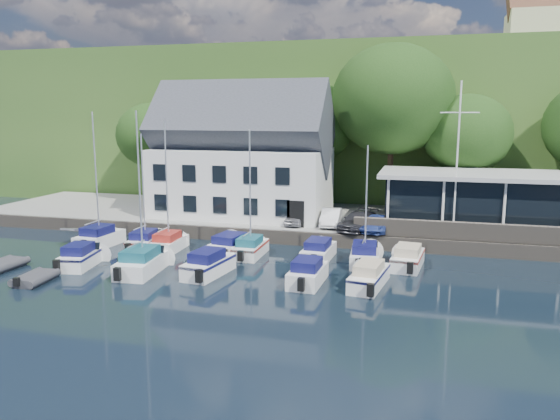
# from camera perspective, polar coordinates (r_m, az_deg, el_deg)

# --- Properties ---
(ground) EXTENTS (180.00, 180.00, 0.00)m
(ground) POSITION_cam_1_polar(r_m,az_deg,el_deg) (29.01, -1.26, -8.87)
(ground) COLOR black
(ground) RESTS_ON ground
(quay) EXTENTS (60.00, 13.00, 1.00)m
(quay) POSITION_cam_1_polar(r_m,az_deg,el_deg) (45.38, 4.94, -1.24)
(quay) COLOR gray
(quay) RESTS_ON ground
(quay_face) EXTENTS (60.00, 0.30, 1.00)m
(quay_face) POSITION_cam_1_polar(r_m,az_deg,el_deg) (39.14, 3.26, -3.07)
(quay_face) COLOR #5C5449
(quay_face) RESTS_ON ground
(hillside) EXTENTS (160.00, 75.00, 16.00)m
(hillside) POSITION_cam_1_polar(r_m,az_deg,el_deg) (88.66, 10.15, 9.10)
(hillside) COLOR #30531F
(hillside) RESTS_ON ground
(field_patch) EXTENTS (50.00, 30.00, 0.30)m
(field_patch) POSITION_cam_1_polar(r_m,az_deg,el_deg) (96.54, 15.61, 13.81)
(field_patch) COLOR #5B6934
(field_patch) RESTS_ON hillside
(farmhouse) EXTENTS (10.40, 7.00, 8.20)m
(farmhouse) POSITION_cam_1_polar(r_m,az_deg,el_deg) (80.31, 26.32, 16.80)
(farmhouse) COLOR beige
(farmhouse) RESTS_ON hillside
(harbor_building) EXTENTS (14.40, 8.20, 8.70)m
(harbor_building) POSITION_cam_1_polar(r_m,az_deg,el_deg) (45.45, -3.95, 4.97)
(harbor_building) COLOR silver
(harbor_building) RESTS_ON quay
(club_pavilion) EXTENTS (13.20, 7.20, 4.10)m
(club_pavilion) POSITION_cam_1_polar(r_m,az_deg,el_deg) (42.92, 19.24, 1.02)
(club_pavilion) COLOR black
(club_pavilion) RESTS_ON quay
(seawall) EXTENTS (18.00, 0.50, 1.20)m
(seawall) POSITION_cam_1_polar(r_m,az_deg,el_deg) (38.76, 21.05, -2.21)
(seawall) COLOR #5C5449
(seawall) RESTS_ON quay
(gangway) EXTENTS (1.20, 6.00, 1.40)m
(gangway) POSITION_cam_1_polar(r_m,az_deg,el_deg) (43.85, -18.97, -2.84)
(gangway) COLOR silver
(gangway) RESTS_ON ground
(car_silver) EXTENTS (1.45, 3.33, 1.12)m
(car_silver) POSITION_cam_1_polar(r_m,az_deg,el_deg) (41.66, 1.74, -0.75)
(car_silver) COLOR #B0B0B5
(car_silver) RESTS_ON quay
(car_white) EXTENTS (1.61, 4.00, 1.29)m
(car_white) POSITION_cam_1_polar(r_m,az_deg,el_deg) (41.34, 5.36, -0.76)
(car_white) COLOR silver
(car_white) RESTS_ON quay
(car_dgrey) EXTENTS (2.91, 4.80, 1.30)m
(car_dgrey) POSITION_cam_1_polar(r_m,az_deg,el_deg) (40.20, 8.15, -1.12)
(car_dgrey) COLOR #2A2A2E
(car_dgrey) RESTS_ON quay
(car_blue) EXTENTS (1.79, 3.72, 1.23)m
(car_blue) POSITION_cam_1_polar(r_m,az_deg,el_deg) (39.80, 10.00, -1.34)
(car_blue) COLOR #2D418A
(car_blue) RESTS_ON quay
(flagpole) EXTENTS (2.53, 0.20, 10.55)m
(flagpole) POSITION_cam_1_polar(r_m,az_deg,el_deg) (39.30, 18.02, 5.03)
(flagpole) COLOR silver
(flagpole) RESTS_ON quay
(tree_0) EXTENTS (6.86, 6.86, 9.37)m
(tree_0) POSITION_cam_1_polar(r_m,az_deg,el_deg) (54.53, -13.15, 5.96)
(tree_0) COLOR #183810
(tree_0) RESTS_ON quay
(tree_1) EXTENTS (7.43, 7.43, 10.15)m
(tree_1) POSITION_cam_1_polar(r_m,az_deg,el_deg) (51.20, -6.02, 6.34)
(tree_1) COLOR #183810
(tree_1) RESTS_ON quay
(tree_2) EXTENTS (8.20, 8.20, 11.21)m
(tree_2) POSITION_cam_1_polar(r_m,az_deg,el_deg) (50.21, 3.19, 6.91)
(tree_2) COLOR #183810
(tree_2) RESTS_ON quay
(tree_3) EXTENTS (10.39, 10.39, 14.21)m
(tree_3) POSITION_cam_1_polar(r_m,az_deg,el_deg) (48.13, 11.58, 8.37)
(tree_3) COLOR #183810
(tree_3) RESTS_ON quay
(tree_4) EXTENTS (7.30, 7.30, 9.98)m
(tree_4) POSITION_cam_1_polar(r_m,az_deg,el_deg) (48.16, 18.85, 5.51)
(tree_4) COLOR #183810
(tree_4) RESTS_ON quay
(boat_r1_0) EXTENTS (2.34, 5.72, 9.34)m
(boat_r1_0) POSITION_cam_1_polar(r_m,az_deg,el_deg) (40.42, -18.65, 2.84)
(boat_r1_0) COLOR white
(boat_r1_0) RESTS_ON ground
(boat_r1_1) EXTENTS (2.40, 5.37, 8.24)m
(boat_r1_1) POSITION_cam_1_polar(r_m,az_deg,el_deg) (38.84, -14.09, 1.97)
(boat_r1_1) COLOR white
(boat_r1_1) RESTS_ON ground
(boat_r1_2) EXTENTS (1.91, 5.31, 8.26)m
(boat_r1_2) POSITION_cam_1_polar(r_m,az_deg,el_deg) (37.86, -11.73, 1.88)
(boat_r1_2) COLOR white
(boat_r1_2) RESTS_ON ground
(boat_r1_3) EXTENTS (2.90, 6.00, 1.41)m
(boat_r1_3) POSITION_cam_1_polar(r_m,az_deg,el_deg) (37.10, -5.15, -3.51)
(boat_r1_3) COLOR white
(boat_r1_3) RESTS_ON ground
(boat_r1_4) EXTENTS (1.78, 5.22, 8.29)m
(boat_r1_4) POSITION_cam_1_polar(r_m,az_deg,el_deg) (35.77, -3.14, 1.62)
(boat_r1_4) COLOR white
(boat_r1_4) RESTS_ON ground
(boat_r1_5) EXTENTS (2.02, 5.57, 1.36)m
(boat_r1_5) POSITION_cam_1_polar(r_m,az_deg,el_deg) (35.71, 4.06, -4.08)
(boat_r1_5) COLOR white
(boat_r1_5) RESTS_ON ground
(boat_r1_6) EXTENTS (2.32, 5.74, 8.35)m
(boat_r1_6) POSITION_cam_1_polar(r_m,az_deg,el_deg) (34.33, 9.02, 1.19)
(boat_r1_6) COLOR white
(boat_r1_6) RESTS_ON ground
(boat_r1_7) EXTENTS (2.34, 5.54, 1.42)m
(boat_r1_7) POSITION_cam_1_polar(r_m,az_deg,el_deg) (34.73, 13.21, -4.69)
(boat_r1_7) COLOR white
(boat_r1_7) RESTS_ON ground
(boat_r2_0) EXTENTS (2.59, 5.27, 1.47)m
(boat_r2_0) POSITION_cam_1_polar(r_m,az_deg,el_deg) (36.12, -20.10, -4.43)
(boat_r2_0) COLOR white
(boat_r2_0) RESTS_ON ground
(boat_r2_1) EXTENTS (2.68, 6.62, 9.46)m
(boat_r2_1) POSITION_cam_1_polar(r_m,az_deg,el_deg) (32.94, -14.44, 1.59)
(boat_r2_1) COLOR white
(boat_r2_1) RESTS_ON ground
(boat_r2_2) EXTENTS (2.56, 5.76, 1.55)m
(boat_r2_2) POSITION_cam_1_polar(r_m,az_deg,el_deg) (32.47, -7.47, -5.43)
(boat_r2_2) COLOR white
(boat_r2_2) RESTS_ON ground
(boat_r2_3) EXTENTS (1.98, 5.17, 1.47)m
(boat_r2_3) POSITION_cam_1_polar(r_m,az_deg,el_deg) (30.70, 2.92, -6.35)
(boat_r2_3) COLOR white
(boat_r2_3) RESTS_ON ground
(boat_r2_4) EXTENTS (2.42, 6.07, 1.42)m
(boat_r2_4) POSITION_cam_1_polar(r_m,az_deg,el_deg) (30.58, 9.30, -6.60)
(boat_r2_4) COLOR white
(boat_r2_4) RESTS_ON ground
(dinghy_0) EXTENTS (1.90, 3.06, 0.70)m
(dinghy_0) POSITION_cam_1_polar(r_m,az_deg,el_deg) (37.50, -27.02, -5.02)
(dinghy_0) COLOR #343439
(dinghy_0) RESTS_ON ground
(dinghy_1) EXTENTS (1.91, 2.95, 0.66)m
(dinghy_1) POSITION_cam_1_polar(r_m,az_deg,el_deg) (33.89, -24.22, -6.38)
(dinghy_1) COLOR #343439
(dinghy_1) RESTS_ON ground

